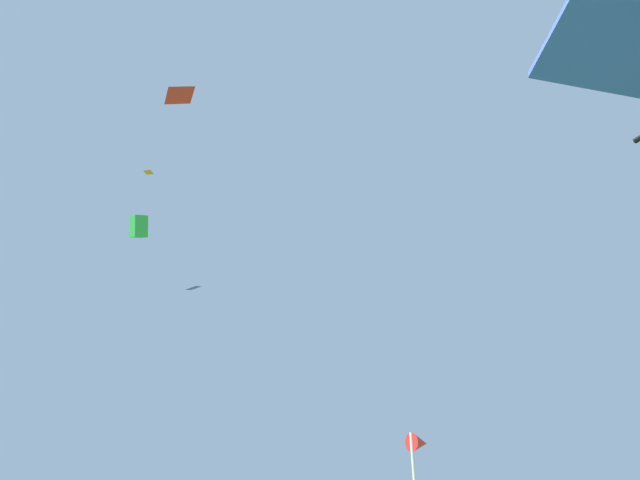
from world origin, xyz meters
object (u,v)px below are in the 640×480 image
(distant_kite_orange_overhead_distant, at_px, (149,172))
(distant_kite_red_low_right, at_px, (179,94))
(distant_kite_green_far_center, at_px, (139,226))
(distant_kite_blue_low_left, at_px, (193,287))
(marker_flag, at_px, (419,450))

(distant_kite_orange_overhead_distant, bearing_deg, distant_kite_red_low_right, -102.14)
(distant_kite_green_far_center, height_order, distant_kite_orange_overhead_distant, distant_kite_orange_overhead_distant)
(distant_kite_green_far_center, relative_size, distant_kite_blue_low_left, 1.32)
(distant_kite_blue_low_left, xyz_separation_m, distant_kite_red_low_right, (-9.11, -21.72, -4.11))
(distant_kite_orange_overhead_distant, bearing_deg, distant_kite_green_far_center, -103.87)
(distant_kite_red_low_right, relative_size, marker_flag, 0.59)
(distant_kite_green_far_center, distance_m, distant_kite_blue_low_left, 12.21)
(distant_kite_blue_low_left, distance_m, marker_flag, 30.43)
(distant_kite_red_low_right, xyz_separation_m, marker_flag, (2.40, -5.06, -8.68))
(distant_kite_orange_overhead_distant, relative_size, marker_flag, 0.27)
(distant_kite_blue_low_left, xyz_separation_m, marker_flag, (-6.71, -26.78, -12.80))
(distant_kite_blue_low_left, distance_m, distant_kite_red_low_right, 23.91)
(distant_kite_green_far_center, distance_m, marker_flag, 19.97)
(distant_kite_blue_low_left, distance_m, distant_kite_orange_overhead_distant, 10.01)
(distant_kite_blue_low_left, bearing_deg, marker_flag, -104.08)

